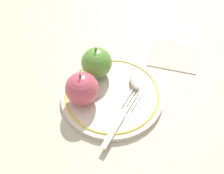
{
  "coord_description": "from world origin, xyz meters",
  "views": [
    {
      "loc": [
        -0.12,
        0.37,
        0.49
      ],
      "look_at": [
        -0.01,
        0.01,
        0.04
      ],
      "focal_mm": 40.0,
      "sensor_mm": 36.0,
      "label": 1
    }
  ],
  "objects": [
    {
      "name": "ground_plane",
      "position": [
        0.0,
        0.0,
        0.0
      ],
      "size": [
        2.0,
        2.0,
        0.0
      ],
      "primitive_type": "plane",
      "color": "#B9A98C"
    },
    {
      "name": "fork",
      "position": [
        -0.05,
        0.07,
        0.02
      ],
      "size": [
        0.05,
        0.17,
        0.0
      ],
      "rotation": [
        0.0,
        0.0,
        4.53
      ],
      "color": "silver",
      "rests_on": "plate"
    },
    {
      "name": "apple_red_whole",
      "position": [
        0.05,
        -0.04,
        0.05
      ],
      "size": [
        0.08,
        0.08,
        0.09
      ],
      "color": "#54882F",
      "rests_on": "plate"
    },
    {
      "name": "apple_second_whole",
      "position": [
        0.05,
        0.05,
        0.05
      ],
      "size": [
        0.08,
        0.08,
        0.09
      ],
      "color": "#BA4653",
      "rests_on": "plate"
    },
    {
      "name": "plate",
      "position": [
        -0.01,
        0.01,
        0.01
      ],
      "size": [
        0.25,
        0.25,
        0.02
      ],
      "color": "beige",
      "rests_on": "ground_plane"
    },
    {
      "name": "apple_slice_front",
      "position": [
        -0.05,
        -0.03,
        0.02
      ],
      "size": [
        0.05,
        0.06,
        0.02
      ],
      "primitive_type": "ellipsoid",
      "rotation": [
        0.0,
        0.0,
        2.06
      ],
      "color": "#EDE0C5",
      "rests_on": "plate"
    },
    {
      "name": "napkin_folded",
      "position": [
        -0.13,
        -0.18,
        0.0
      ],
      "size": [
        0.14,
        0.12,
        0.01
      ],
      "primitive_type": "cube",
      "rotation": [
        0.0,
        0.0,
        0.04
      ],
      "color": "beige",
      "rests_on": "ground_plane"
    }
  ]
}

